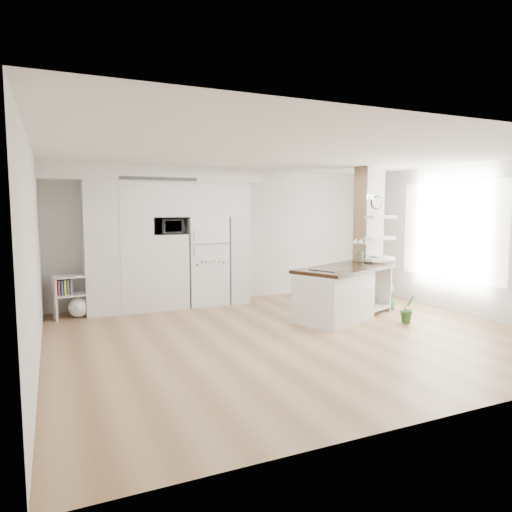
{
  "coord_description": "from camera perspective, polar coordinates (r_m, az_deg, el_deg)",
  "views": [
    {
      "loc": [
        -3.29,
        -5.96,
        1.91
      ],
      "look_at": [
        -0.22,
        0.9,
        1.12
      ],
      "focal_mm": 32.0,
      "sensor_mm": 36.0,
      "label": 1
    }
  ],
  "objects": [
    {
      "name": "kitchen_island",
      "position": [
        7.99,
        10.19,
        -4.53
      ],
      "size": [
        2.2,
        1.67,
        1.46
      ],
      "rotation": [
        0.0,
        0.0,
        0.42
      ],
      "color": "white",
      "rests_on": "floor"
    },
    {
      "name": "floor_plant_b",
      "position": [
        8.97,
        16.22,
        -4.94
      ],
      "size": [
        0.29,
        0.29,
        0.5
      ],
      "primitive_type": "imported",
      "rotation": [
        0.0,
        0.0,
        -0.02
      ],
      "color": "#346E2C",
      "rests_on": "floor"
    },
    {
      "name": "column",
      "position": [
        9.09,
        14.53,
        2.26
      ],
      "size": [
        0.69,
        0.9,
        2.7
      ],
      "color": "silver",
      "rests_on": "floor"
    },
    {
      "name": "floor_plant_a",
      "position": [
        8.09,
        18.42,
        -6.29
      ],
      "size": [
        0.28,
        0.23,
        0.47
      ],
      "primitive_type": "imported",
      "rotation": [
        0.0,
        0.0,
        0.08
      ],
      "color": "#346E2C",
      "rests_on": "floor"
    },
    {
      "name": "refrigerator",
      "position": [
        9.13,
        -6.32,
        -0.57
      ],
      "size": [
        0.78,
        0.69,
        1.75
      ],
      "color": "white",
      "rests_on": "floor"
    },
    {
      "name": "window",
      "position": [
        9.23,
        23.16,
        2.95
      ],
      "size": [
        0.0,
        2.4,
        2.4
      ],
      "primitive_type": "plane",
      "rotation": [
        1.57,
        0.0,
        -1.57
      ],
      "color": "white",
      "rests_on": "room"
    },
    {
      "name": "bookshelf",
      "position": [
        8.61,
        -21.64,
        -5.05
      ],
      "size": [
        0.68,
        0.45,
        0.75
      ],
      "rotation": [
        0.0,
        0.0,
        0.14
      ],
      "color": "white",
      "rests_on": "floor"
    },
    {
      "name": "decor_bowl",
      "position": [
        8.89,
        15.0,
        -0.1
      ],
      "size": [
        0.22,
        0.22,
        0.05
      ],
      "primitive_type": "imported",
      "color": "white",
      "rests_on": "column"
    },
    {
      "name": "microwave",
      "position": [
        8.82,
        -10.91,
        3.66
      ],
      "size": [
        0.54,
        0.37,
        0.3
      ],
      "primitive_type": "imported",
      "color": "#2D2D2D",
      "rests_on": "cabinet_wall"
    },
    {
      "name": "shelf_plant",
      "position": [
        9.37,
        15.11,
        3.41
      ],
      "size": [
        0.27,
        0.23,
        0.3
      ],
      "primitive_type": "imported",
      "color": "#346E2C",
      "rests_on": "column"
    },
    {
      "name": "room",
      "position": [
        6.8,
        4.82,
        5.49
      ],
      "size": [
        7.04,
        6.04,
        2.72
      ],
      "color": "white",
      "rests_on": "ground"
    },
    {
      "name": "pendant_light",
      "position": [
        7.89,
        15.26,
        7.29
      ],
      "size": [
        0.12,
        0.12,
        0.1
      ],
      "primitive_type": "cylinder",
      "color": "white",
      "rests_on": "room"
    },
    {
      "name": "cabinet_wall",
      "position": [
        8.83,
        -12.07,
        3.22
      ],
      "size": [
        4.0,
        0.71,
        2.7
      ],
      "color": "white",
      "rests_on": "floor"
    },
    {
      "name": "floor",
      "position": [
        7.07,
        4.69,
        -9.73
      ],
      "size": [
        7.0,
        6.0,
        0.01
      ],
      "primitive_type": "cube",
      "color": "tan",
      "rests_on": "ground"
    }
  ]
}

